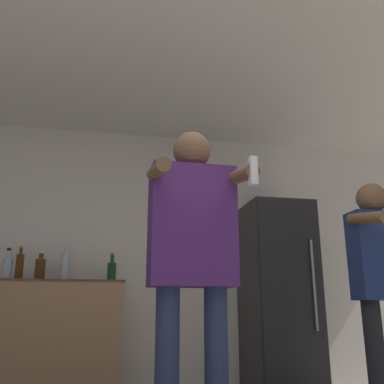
{
  "coord_description": "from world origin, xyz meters",
  "views": [
    {
      "loc": [
        -0.44,
        -1.27,
        0.74
      ],
      "look_at": [
        -0.01,
        0.94,
        1.36
      ],
      "focal_mm": 40.0,
      "sensor_mm": 36.0,
      "label": 1
    }
  ],
  "objects_px": {
    "bottle_brown_liquor": "(65,267)",
    "person_woman_foreground": "(192,252)",
    "refrigerator": "(278,296)",
    "bottle_red_label": "(112,271)",
    "bottle_green_wine": "(19,267)",
    "bottle_clear_vodka": "(7,268)",
    "bottle_tall_gin": "(40,269)",
    "person_man_side": "(382,276)"
  },
  "relations": [
    {
      "from": "bottle_brown_liquor",
      "to": "person_woman_foreground",
      "type": "bearing_deg",
      "value": -66.07
    },
    {
      "from": "refrigerator",
      "to": "bottle_red_label",
      "type": "bearing_deg",
      "value": 176.2
    },
    {
      "from": "bottle_red_label",
      "to": "person_woman_foreground",
      "type": "xyz_separation_m",
      "value": [
        0.4,
        -1.84,
        -0.05
      ]
    },
    {
      "from": "refrigerator",
      "to": "person_woman_foreground",
      "type": "height_order",
      "value": "refrigerator"
    },
    {
      "from": "bottle_brown_liquor",
      "to": "refrigerator",
      "type": "bearing_deg",
      "value": -3.01
    },
    {
      "from": "bottle_green_wine",
      "to": "bottle_clear_vodka",
      "type": "distance_m",
      "value": 0.1
    },
    {
      "from": "refrigerator",
      "to": "bottle_green_wine",
      "type": "bearing_deg",
      "value": 177.49
    },
    {
      "from": "refrigerator",
      "to": "bottle_brown_liquor",
      "type": "height_order",
      "value": "refrigerator"
    },
    {
      "from": "person_woman_foreground",
      "to": "bottle_clear_vodka",
      "type": "bearing_deg",
      "value": 125.39
    },
    {
      "from": "bottle_red_label",
      "to": "bottle_green_wine",
      "type": "bearing_deg",
      "value": -180.0
    },
    {
      "from": "bottle_red_label",
      "to": "bottle_clear_vodka",
      "type": "bearing_deg",
      "value": -180.0
    },
    {
      "from": "bottle_tall_gin",
      "to": "bottle_clear_vodka",
      "type": "relative_size",
      "value": 0.95
    },
    {
      "from": "bottle_red_label",
      "to": "person_man_side",
      "type": "bearing_deg",
      "value": -37.33
    },
    {
      "from": "refrigerator",
      "to": "bottle_tall_gin",
      "type": "height_order",
      "value": "refrigerator"
    },
    {
      "from": "bottle_tall_gin",
      "to": "bottle_green_wine",
      "type": "bearing_deg",
      "value": 180.0
    },
    {
      "from": "bottle_tall_gin",
      "to": "bottle_clear_vodka",
      "type": "distance_m",
      "value": 0.28
    },
    {
      "from": "bottle_red_label",
      "to": "bottle_tall_gin",
      "type": "bearing_deg",
      "value": -180.0
    },
    {
      "from": "person_woman_foreground",
      "to": "person_man_side",
      "type": "bearing_deg",
      "value": 18.35
    },
    {
      "from": "bottle_tall_gin",
      "to": "bottle_red_label",
      "type": "bearing_deg",
      "value": 0.0
    },
    {
      "from": "bottle_brown_liquor",
      "to": "bottle_tall_gin",
      "type": "relative_size",
      "value": 1.16
    },
    {
      "from": "bottle_green_wine",
      "to": "person_woman_foreground",
      "type": "bearing_deg",
      "value": -56.78
    },
    {
      "from": "bottle_green_wine",
      "to": "bottle_tall_gin",
      "type": "bearing_deg",
      "value": 0.0
    },
    {
      "from": "bottle_tall_gin",
      "to": "bottle_red_label",
      "type": "height_order",
      "value": "bottle_tall_gin"
    },
    {
      "from": "refrigerator",
      "to": "person_woman_foreground",
      "type": "distance_m",
      "value": 2.1
    },
    {
      "from": "bottle_brown_liquor",
      "to": "person_woman_foreground",
      "type": "xyz_separation_m",
      "value": [
        0.82,
        -1.84,
        -0.08
      ]
    },
    {
      "from": "person_woman_foreground",
      "to": "bottle_tall_gin",
      "type": "bearing_deg",
      "value": 119.2
    },
    {
      "from": "bottle_brown_liquor",
      "to": "bottle_clear_vodka",
      "type": "height_order",
      "value": "bottle_brown_liquor"
    },
    {
      "from": "bottle_tall_gin",
      "to": "person_woman_foreground",
      "type": "height_order",
      "value": "person_woman_foreground"
    },
    {
      "from": "refrigerator",
      "to": "bottle_tall_gin",
      "type": "xyz_separation_m",
      "value": [
        -2.2,
        0.1,
        0.22
      ]
    },
    {
      "from": "person_woman_foreground",
      "to": "person_man_side",
      "type": "xyz_separation_m",
      "value": [
        1.41,
        0.47,
        -0.07
      ]
    },
    {
      "from": "bottle_green_wine",
      "to": "refrigerator",
      "type": "bearing_deg",
      "value": -2.51
    },
    {
      "from": "bottle_red_label",
      "to": "person_woman_foreground",
      "type": "height_order",
      "value": "person_woman_foreground"
    },
    {
      "from": "person_man_side",
      "to": "bottle_clear_vodka",
      "type": "bearing_deg",
      "value": 153.1
    },
    {
      "from": "bottle_red_label",
      "to": "person_woman_foreground",
      "type": "bearing_deg",
      "value": -77.72
    },
    {
      "from": "bottle_clear_vodka",
      "to": "person_man_side",
      "type": "xyz_separation_m",
      "value": [
        2.72,
        -1.38,
        -0.13
      ]
    },
    {
      "from": "bottle_green_wine",
      "to": "bottle_tall_gin",
      "type": "distance_m",
      "value": 0.18
    },
    {
      "from": "bottle_clear_vodka",
      "to": "person_woman_foreground",
      "type": "bearing_deg",
      "value": -54.61
    },
    {
      "from": "person_woman_foreground",
      "to": "person_man_side",
      "type": "distance_m",
      "value": 1.48
    },
    {
      "from": "refrigerator",
      "to": "bottle_clear_vodka",
      "type": "distance_m",
      "value": 2.49
    },
    {
      "from": "bottle_brown_liquor",
      "to": "person_man_side",
      "type": "xyz_separation_m",
      "value": [
        2.22,
        -1.38,
        -0.15
      ]
    },
    {
      "from": "bottle_brown_liquor",
      "to": "person_man_side",
      "type": "bearing_deg",
      "value": -31.78
    },
    {
      "from": "bottle_green_wine",
      "to": "bottle_tall_gin",
      "type": "height_order",
      "value": "bottle_green_wine"
    }
  ]
}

